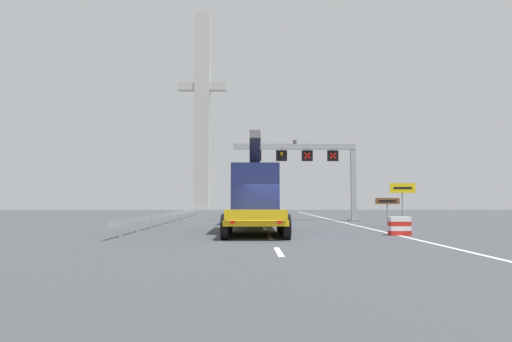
# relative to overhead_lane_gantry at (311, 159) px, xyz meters

# --- Properties ---
(ground) EXTENTS (112.00, 112.00, 0.00)m
(ground) POSITION_rel_overhead_lane_gantry_xyz_m (-4.14, -15.63, -5.16)
(ground) COLOR #424449
(lane_markings) EXTENTS (0.20, 55.17, 0.01)m
(lane_markings) POSITION_rel_overhead_lane_gantry_xyz_m (-4.22, 4.66, -5.15)
(lane_markings) COLOR silver
(lane_markings) RESTS_ON ground
(edge_line_right) EXTENTS (0.20, 63.00, 0.01)m
(edge_line_right) POSITION_rel_overhead_lane_gantry_xyz_m (2.06, -3.63, -5.16)
(edge_line_right) COLOR silver
(edge_line_right) RESTS_ON ground
(overhead_lane_gantry) EXTENTS (10.51, 0.90, 6.74)m
(overhead_lane_gantry) POSITION_rel_overhead_lane_gantry_xyz_m (0.00, 0.00, 0.00)
(overhead_lane_gantry) COLOR #9EA0A5
(overhead_lane_gantry) RESTS_ON ground
(heavy_haul_truck_yellow) EXTENTS (3.05, 14.07, 5.30)m
(heavy_haul_truck_yellow) POSITION_rel_overhead_lane_gantry_xyz_m (-4.86, -9.72, -3.17)
(heavy_haul_truck_yellow) COLOR yellow
(heavy_haul_truck_yellow) RESTS_ON ground
(exit_sign_yellow) EXTENTS (1.56, 0.15, 2.75)m
(exit_sign_yellow) POSITION_rel_overhead_lane_gantry_xyz_m (4.21, -9.75, -3.05)
(exit_sign_yellow) COLOR #9EA0A5
(exit_sign_yellow) RESTS_ON ground
(tourist_info_sign_brown) EXTENTS (1.61, 0.15, 1.86)m
(tourist_info_sign_brown) POSITION_rel_overhead_lane_gantry_xyz_m (3.95, -7.59, -3.73)
(tourist_info_sign_brown) COLOR #9EA0A5
(tourist_info_sign_brown) RESTS_ON ground
(crash_barrier_striped) EXTENTS (1.01, 0.52, 0.90)m
(crash_barrier_striped) POSITION_rel_overhead_lane_gantry_xyz_m (2.17, -14.89, -4.71)
(crash_barrier_striped) COLOR red
(crash_barrier_striped) RESTS_ON ground
(guardrail_left) EXTENTS (0.13, 35.18, 0.76)m
(guardrail_left) POSITION_rel_overhead_lane_gantry_xyz_m (-11.15, -0.04, -4.60)
(guardrail_left) COLOR #999EA3
(guardrail_left) RESTS_ON ground
(bridge_pylon_distant) EXTENTS (9.00, 2.00, 36.64)m
(bridge_pylon_distant) POSITION_rel_overhead_lane_gantry_xyz_m (-13.77, 43.52, 13.55)
(bridge_pylon_distant) COLOR #B7B7B2
(bridge_pylon_distant) RESTS_ON ground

